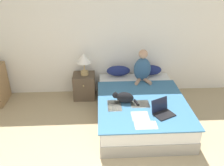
% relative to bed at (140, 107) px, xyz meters
% --- Properties ---
extents(wall_back, '(5.84, 0.05, 2.55)m').
position_rel_bed_xyz_m(wall_back, '(-0.62, 1.13, 1.05)').
color(wall_back, white).
rests_on(wall_back, ground_plane).
extents(bed, '(1.58, 2.11, 0.46)m').
position_rel_bed_xyz_m(bed, '(0.00, 0.00, 0.00)').
color(bed, '#9E998E').
rests_on(bed, ground_plane).
extents(pillow_near, '(0.51, 0.21, 0.22)m').
position_rel_bed_xyz_m(pillow_near, '(-0.34, 0.93, 0.35)').
color(pillow_near, navy).
rests_on(pillow_near, bed).
extents(pillow_far, '(0.51, 0.21, 0.22)m').
position_rel_bed_xyz_m(pillow_far, '(0.34, 0.93, 0.35)').
color(pillow_far, navy).
rests_on(pillow_far, bed).
extents(person_sitting, '(0.36, 0.35, 0.67)m').
position_rel_bed_xyz_m(person_sitting, '(0.13, 0.67, 0.52)').
color(person_sitting, '#33567A').
rests_on(person_sitting, bed).
extents(cat_tabby, '(0.46, 0.27, 0.19)m').
position_rel_bed_xyz_m(cat_tabby, '(-0.33, -0.17, 0.33)').
color(cat_tabby, black).
rests_on(cat_tabby, bed).
extents(laptop_open, '(0.41, 0.39, 0.24)m').
position_rel_bed_xyz_m(laptop_open, '(0.26, -0.57, 0.29)').
color(laptop_open, black).
rests_on(laptop_open, bed).
extents(nightstand, '(0.46, 0.45, 0.54)m').
position_rel_bed_xyz_m(nightstand, '(-1.09, 0.84, 0.04)').
color(nightstand, brown).
rests_on(nightstand, ground_plane).
extents(table_lamp, '(0.31, 0.31, 0.48)m').
position_rel_bed_xyz_m(table_lamp, '(-1.07, 0.84, 0.66)').
color(table_lamp, tan).
rests_on(table_lamp, nightstand).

